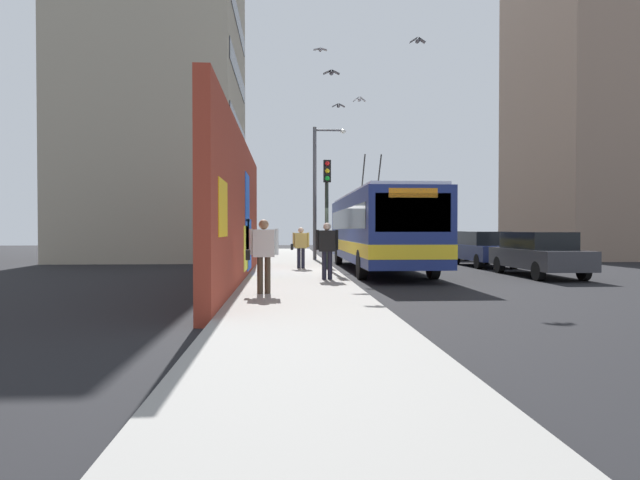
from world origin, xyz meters
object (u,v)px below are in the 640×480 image
(parked_car_champagne, at_px, (443,244))
(street_lamp, at_px, (318,184))
(traffic_light, at_px, (327,196))
(parked_car_navy, at_px, (483,248))
(pedestrian_near_wall, at_px, (263,250))
(pedestrian_midblock, at_px, (301,245))
(parked_car_black, at_px, (417,242))
(parked_car_dark_gray, at_px, (538,253))
(city_bus, at_px, (378,228))
(pedestrian_at_curb, at_px, (327,246))

(parked_car_champagne, height_order, street_lamp, street_lamp)
(traffic_light, distance_m, street_lamp, 6.84)
(parked_car_navy, xyz_separation_m, pedestrian_near_wall, (-11.37, 9.47, 0.35))
(pedestrian_midblock, bearing_deg, traffic_light, -116.36)
(parked_car_black, height_order, street_lamp, street_lamp)
(parked_car_dark_gray, bearing_deg, traffic_light, 74.20)
(street_lamp, bearing_deg, traffic_light, 179.33)
(parked_car_black, distance_m, pedestrian_near_wall, 25.61)
(pedestrian_near_wall, bearing_deg, city_bus, -25.11)
(parked_car_navy, bearing_deg, traffic_light, 114.40)
(parked_car_black, relative_size, street_lamp, 0.74)
(pedestrian_at_curb, distance_m, street_lamp, 11.55)
(parked_car_black, bearing_deg, pedestrian_near_wall, 158.30)
(parked_car_champagne, relative_size, parked_car_black, 0.92)
(pedestrian_at_curb, xyz_separation_m, traffic_light, (4.43, -0.33, 1.80))
(pedestrian_at_curb, distance_m, traffic_light, 4.79)
(traffic_light, height_order, street_lamp, street_lamp)
(city_bus, relative_size, street_lamp, 1.86)
(parked_car_navy, relative_size, parked_car_champagne, 1.02)
(traffic_light, bearing_deg, pedestrian_near_wall, 165.22)
(parked_car_black, bearing_deg, pedestrian_midblock, 151.35)
(parked_car_dark_gray, relative_size, traffic_light, 1.18)
(parked_car_champagne, relative_size, pedestrian_near_wall, 2.60)
(parked_car_champagne, relative_size, street_lamp, 0.68)
(pedestrian_midblock, bearing_deg, city_bus, -79.45)
(city_bus, relative_size, parked_car_navy, 2.66)
(parked_car_dark_gray, height_order, traffic_light, traffic_light)
(parked_car_champagne, bearing_deg, parked_car_dark_gray, 180.00)
(parked_car_black, distance_m, pedestrian_at_curb, 21.61)
(parked_car_dark_gray, bearing_deg, street_lamp, 39.43)
(pedestrian_at_curb, bearing_deg, city_bus, -24.28)
(pedestrian_near_wall, height_order, traffic_light, traffic_light)
(street_lamp, bearing_deg, pedestrian_at_curb, 177.88)
(parked_car_navy, bearing_deg, pedestrian_at_curb, 135.29)
(parked_car_champagne, height_order, pedestrian_at_curb, pedestrian_at_curb)
(parked_car_black, height_order, pedestrian_at_curb, pedestrian_at_curb)
(pedestrian_near_wall, height_order, pedestrian_at_curb, pedestrian_near_wall)
(parked_car_champagne, height_order, pedestrian_near_wall, pedestrian_near_wall)
(parked_car_black, relative_size, traffic_light, 1.18)
(street_lamp, bearing_deg, pedestrian_near_wall, 171.55)
(parked_car_black, distance_m, street_lamp, 11.99)
(pedestrian_near_wall, distance_m, pedestrian_midblock, 8.60)
(parked_car_navy, relative_size, parked_car_black, 0.94)
(traffic_light, bearing_deg, pedestrian_at_curb, 175.68)
(city_bus, xyz_separation_m, pedestrian_at_curb, (-5.51, 2.48, -0.57))
(parked_car_black, bearing_deg, parked_car_dark_gray, -180.00)
(parked_car_champagne, relative_size, pedestrian_at_curb, 2.64)
(pedestrian_near_wall, distance_m, street_lamp, 15.22)
(pedestrian_near_wall, xyz_separation_m, pedestrian_midblock, (8.53, -1.13, -0.11))
(pedestrian_midblock, height_order, traffic_light, traffic_light)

